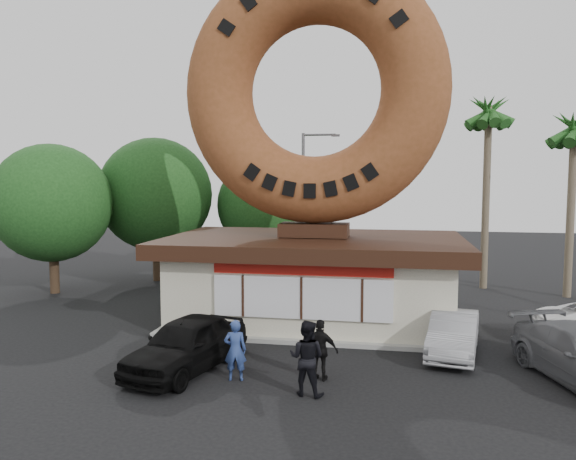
# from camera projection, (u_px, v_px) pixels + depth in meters

# --- Properties ---
(ground) EXTENTS (90.00, 90.00, 0.00)m
(ground) POSITION_uv_depth(u_px,v_px,m) (285.00, 374.00, 15.87)
(ground) COLOR black
(ground) RESTS_ON ground
(donut_shop) EXTENTS (11.20, 7.20, 3.80)m
(donut_shop) POSITION_uv_depth(u_px,v_px,m) (314.00, 276.00, 21.57)
(donut_shop) COLOR beige
(donut_shop) RESTS_ON ground
(giant_donut) EXTENTS (9.92, 2.53, 9.92)m
(giant_donut) POSITION_uv_depth(u_px,v_px,m) (315.00, 91.00, 20.93)
(giant_donut) COLOR brown
(giant_donut) RESTS_ON donut_shop
(tree_west) EXTENTS (6.00, 6.00, 7.65)m
(tree_west) POSITION_uv_depth(u_px,v_px,m) (156.00, 194.00, 29.88)
(tree_west) COLOR #473321
(tree_west) RESTS_ON ground
(tree_mid) EXTENTS (5.20, 5.20, 6.63)m
(tree_mid) POSITION_uv_depth(u_px,v_px,m) (264.00, 205.00, 30.91)
(tree_mid) COLOR #473321
(tree_mid) RESTS_ON ground
(tree_far) EXTENTS (5.60, 5.60, 7.14)m
(tree_far) POSITION_uv_depth(u_px,v_px,m) (52.00, 203.00, 26.63)
(tree_far) COLOR #473321
(tree_far) RESTS_ON ground
(palm_near) EXTENTS (2.60, 2.60, 9.75)m
(palm_near) POSITION_uv_depth(u_px,v_px,m) (489.00, 119.00, 27.44)
(palm_near) COLOR #726651
(palm_near) RESTS_ON ground
(palm_far) EXTENTS (2.60, 2.60, 8.75)m
(palm_far) POSITION_uv_depth(u_px,v_px,m) (574.00, 135.00, 25.43)
(palm_far) COLOR #726651
(palm_far) RESTS_ON ground
(street_lamp) EXTENTS (2.11, 0.20, 8.00)m
(street_lamp) POSITION_uv_depth(u_px,v_px,m) (306.00, 196.00, 31.45)
(street_lamp) COLOR #59595E
(street_lamp) RESTS_ON ground
(person_left) EXTENTS (0.68, 0.51, 1.68)m
(person_left) POSITION_uv_depth(u_px,v_px,m) (235.00, 350.00, 15.31)
(person_left) COLOR navy
(person_left) RESTS_ON ground
(person_center) EXTENTS (1.06, 0.89, 1.94)m
(person_center) POSITION_uv_depth(u_px,v_px,m) (307.00, 358.00, 14.27)
(person_center) COLOR black
(person_center) RESTS_ON ground
(person_right) EXTENTS (1.04, 0.57, 1.69)m
(person_right) POSITION_uv_depth(u_px,v_px,m) (321.00, 350.00, 15.30)
(person_right) COLOR black
(person_right) RESTS_ON ground
(car_black) EXTENTS (2.90, 4.85, 1.55)m
(car_black) POSITION_uv_depth(u_px,v_px,m) (186.00, 344.00, 16.09)
(car_black) COLOR black
(car_black) RESTS_ON ground
(car_silver) EXTENTS (2.06, 4.17, 1.32)m
(car_silver) POSITION_uv_depth(u_px,v_px,m) (453.00, 334.00, 17.56)
(car_silver) COLOR #98989C
(car_silver) RESTS_ON ground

